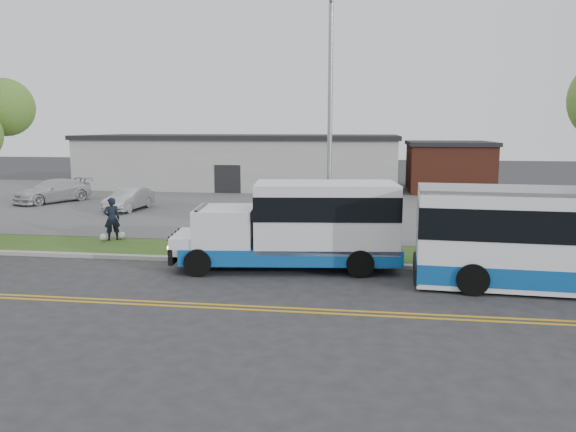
% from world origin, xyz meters
% --- Properties ---
extents(ground, '(140.00, 140.00, 0.00)m').
position_xyz_m(ground, '(0.00, 0.00, 0.00)').
color(ground, '#28282B').
rests_on(ground, ground).
extents(lane_line_north, '(70.00, 0.12, 0.01)m').
position_xyz_m(lane_line_north, '(0.00, -3.85, 0.01)').
color(lane_line_north, '#C59217').
rests_on(lane_line_north, ground).
extents(lane_line_south, '(70.00, 0.12, 0.01)m').
position_xyz_m(lane_line_south, '(0.00, -4.15, 0.01)').
color(lane_line_south, '#C59217').
rests_on(lane_line_south, ground).
extents(curb, '(80.00, 0.30, 0.15)m').
position_xyz_m(curb, '(0.00, 1.10, 0.07)').
color(curb, '#9E9B93').
rests_on(curb, ground).
extents(verge, '(80.00, 3.30, 0.10)m').
position_xyz_m(verge, '(0.00, 2.90, 0.05)').
color(verge, '#2F4617').
rests_on(verge, ground).
extents(parking_lot, '(80.00, 25.00, 0.10)m').
position_xyz_m(parking_lot, '(0.00, 17.00, 0.05)').
color(parking_lot, '#4C4C4F').
rests_on(parking_lot, ground).
extents(commercial_building, '(25.40, 10.40, 4.35)m').
position_xyz_m(commercial_building, '(-6.00, 27.00, 2.18)').
color(commercial_building, '#9E9E99').
rests_on(commercial_building, ground).
extents(brick_wing, '(6.30, 7.30, 3.90)m').
position_xyz_m(brick_wing, '(10.50, 26.00, 1.96)').
color(brick_wing, brown).
rests_on(brick_wing, ground).
extents(streetlight_near, '(0.35, 1.53, 9.50)m').
position_xyz_m(streetlight_near, '(3.00, 2.73, 5.23)').
color(streetlight_near, gray).
rests_on(streetlight_near, verge).
extents(shuttle_bus, '(8.21, 3.53, 3.06)m').
position_xyz_m(shuttle_bus, '(2.25, 0.69, 1.63)').
color(shuttle_bus, '#0E4C99').
rests_on(shuttle_bus, ground).
extents(pedestrian, '(0.82, 0.75, 1.88)m').
position_xyz_m(pedestrian, '(-6.52, 4.00, 1.04)').
color(pedestrian, black).
rests_on(pedestrian, verge).
extents(parked_car_a, '(1.70, 4.11, 1.32)m').
position_xyz_m(parked_car_a, '(-9.59, 12.57, 0.76)').
color(parked_car_a, '#ABAEB2').
rests_on(parked_car_a, parking_lot).
extents(parked_car_b, '(4.11, 5.53, 1.49)m').
position_xyz_m(parked_car_b, '(-16.05, 15.25, 0.84)').
color(parked_car_b, silver).
rests_on(parked_car_b, parking_lot).
extents(grocery_bag_left, '(0.32, 0.32, 0.32)m').
position_xyz_m(grocery_bag_left, '(-6.82, 3.75, 0.26)').
color(grocery_bag_left, white).
rests_on(grocery_bag_left, verge).
extents(grocery_bag_right, '(0.32, 0.32, 0.32)m').
position_xyz_m(grocery_bag_right, '(-6.22, 4.25, 0.26)').
color(grocery_bag_right, white).
rests_on(grocery_bag_right, verge).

